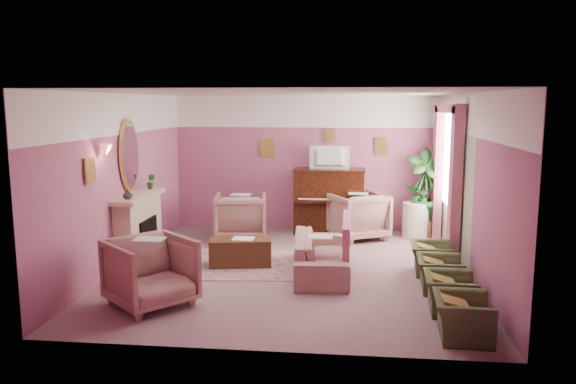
# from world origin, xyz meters

# --- Properties ---
(floor) EXTENTS (5.50, 6.00, 0.01)m
(floor) POSITION_xyz_m (0.00, 0.00, 0.00)
(floor) COLOR #876369
(floor) RESTS_ON ground
(ceiling) EXTENTS (5.50, 6.00, 0.01)m
(ceiling) POSITION_xyz_m (0.00, 0.00, 2.80)
(ceiling) COLOR silver
(ceiling) RESTS_ON wall_back
(wall_back) EXTENTS (5.50, 0.02, 2.80)m
(wall_back) POSITION_xyz_m (0.00, 3.00, 1.40)
(wall_back) COLOR #855171
(wall_back) RESTS_ON floor
(wall_front) EXTENTS (5.50, 0.02, 2.80)m
(wall_front) POSITION_xyz_m (0.00, -3.00, 1.40)
(wall_front) COLOR #855171
(wall_front) RESTS_ON floor
(wall_left) EXTENTS (0.02, 6.00, 2.80)m
(wall_left) POSITION_xyz_m (-2.75, 0.00, 1.40)
(wall_left) COLOR #855171
(wall_left) RESTS_ON floor
(wall_right) EXTENTS (0.02, 6.00, 2.80)m
(wall_right) POSITION_xyz_m (2.75, 0.00, 1.40)
(wall_right) COLOR #855171
(wall_right) RESTS_ON floor
(picture_rail_band) EXTENTS (5.50, 0.01, 0.65)m
(picture_rail_band) POSITION_xyz_m (0.00, 2.99, 2.47)
(picture_rail_band) COLOR white
(picture_rail_band) RESTS_ON wall_back
(stripe_panel) EXTENTS (0.01, 3.00, 2.15)m
(stripe_panel) POSITION_xyz_m (2.73, 1.30, 1.07)
(stripe_panel) COLOR #9EAC88
(stripe_panel) RESTS_ON wall_right
(fireplace_surround) EXTENTS (0.30, 1.40, 1.10)m
(fireplace_surround) POSITION_xyz_m (-2.59, 0.20, 0.55)
(fireplace_surround) COLOR #CAB08B
(fireplace_surround) RESTS_ON floor
(fireplace_inset) EXTENTS (0.18, 0.72, 0.68)m
(fireplace_inset) POSITION_xyz_m (-2.49, 0.20, 0.40)
(fireplace_inset) COLOR black
(fireplace_inset) RESTS_ON floor
(fire_ember) EXTENTS (0.06, 0.54, 0.10)m
(fire_ember) POSITION_xyz_m (-2.45, 0.20, 0.22)
(fire_ember) COLOR #FC4609
(fire_ember) RESTS_ON floor
(mantel_shelf) EXTENTS (0.40, 1.55, 0.07)m
(mantel_shelf) POSITION_xyz_m (-2.56, 0.20, 1.12)
(mantel_shelf) COLOR #CAB08B
(mantel_shelf) RESTS_ON fireplace_surround
(hearth) EXTENTS (0.55, 1.50, 0.02)m
(hearth) POSITION_xyz_m (-2.39, 0.20, 0.01)
(hearth) COLOR #CAB08B
(hearth) RESTS_ON floor
(mirror_frame) EXTENTS (0.04, 0.72, 1.20)m
(mirror_frame) POSITION_xyz_m (-2.70, 0.20, 1.80)
(mirror_frame) COLOR tan
(mirror_frame) RESTS_ON wall_left
(mirror_glass) EXTENTS (0.01, 0.60, 1.06)m
(mirror_glass) POSITION_xyz_m (-2.67, 0.20, 1.80)
(mirror_glass) COLOR white
(mirror_glass) RESTS_ON wall_left
(sconce_shade) EXTENTS (0.20, 0.20, 0.16)m
(sconce_shade) POSITION_xyz_m (-2.62, -0.85, 1.98)
(sconce_shade) COLOR #EE7E70
(sconce_shade) RESTS_ON wall_left
(piano) EXTENTS (1.40, 0.60, 1.30)m
(piano) POSITION_xyz_m (0.50, 2.68, 0.65)
(piano) COLOR black
(piano) RESTS_ON floor
(piano_keyshelf) EXTENTS (1.30, 0.12, 0.06)m
(piano_keyshelf) POSITION_xyz_m (0.50, 2.33, 0.72)
(piano_keyshelf) COLOR black
(piano_keyshelf) RESTS_ON piano
(piano_keys) EXTENTS (1.20, 0.08, 0.02)m
(piano_keys) POSITION_xyz_m (0.50, 2.33, 0.76)
(piano_keys) COLOR white
(piano_keys) RESTS_ON piano
(piano_top) EXTENTS (1.45, 0.65, 0.04)m
(piano_top) POSITION_xyz_m (0.50, 2.68, 1.31)
(piano_top) COLOR black
(piano_top) RESTS_ON piano
(television) EXTENTS (0.80, 0.12, 0.48)m
(television) POSITION_xyz_m (0.50, 2.63, 1.60)
(television) COLOR black
(television) RESTS_ON piano
(print_back_left) EXTENTS (0.30, 0.03, 0.38)m
(print_back_left) POSITION_xyz_m (-0.80, 2.96, 1.72)
(print_back_left) COLOR tan
(print_back_left) RESTS_ON wall_back
(print_back_right) EXTENTS (0.26, 0.03, 0.34)m
(print_back_right) POSITION_xyz_m (1.55, 2.96, 1.78)
(print_back_right) COLOR tan
(print_back_right) RESTS_ON wall_back
(print_back_mid) EXTENTS (0.22, 0.03, 0.26)m
(print_back_mid) POSITION_xyz_m (0.50, 2.96, 2.00)
(print_back_mid) COLOR tan
(print_back_mid) RESTS_ON wall_back
(print_left_wall) EXTENTS (0.03, 0.28, 0.36)m
(print_left_wall) POSITION_xyz_m (-2.71, -1.20, 1.72)
(print_left_wall) COLOR tan
(print_left_wall) RESTS_ON wall_left
(window_blind) EXTENTS (0.03, 1.40, 1.80)m
(window_blind) POSITION_xyz_m (2.70, 1.55, 1.70)
(window_blind) COLOR #F2E6CD
(window_blind) RESTS_ON wall_right
(curtain_left) EXTENTS (0.16, 0.34, 2.60)m
(curtain_left) POSITION_xyz_m (2.62, 0.63, 1.30)
(curtain_left) COLOR #B1546E
(curtain_left) RESTS_ON floor
(curtain_right) EXTENTS (0.16, 0.34, 2.60)m
(curtain_right) POSITION_xyz_m (2.62, 2.47, 1.30)
(curtain_right) COLOR #B1546E
(curtain_right) RESTS_ON floor
(pelmet) EXTENTS (0.16, 2.20, 0.16)m
(pelmet) POSITION_xyz_m (2.62, 1.55, 2.56)
(pelmet) COLOR #B1546E
(pelmet) RESTS_ON wall_right
(mantel_plant) EXTENTS (0.16, 0.16, 0.28)m
(mantel_plant) POSITION_xyz_m (-2.55, 0.75, 1.29)
(mantel_plant) COLOR #1B4A1B
(mantel_plant) RESTS_ON mantel_shelf
(mantel_vase) EXTENTS (0.16, 0.16, 0.16)m
(mantel_vase) POSITION_xyz_m (-2.55, -0.30, 1.23)
(mantel_vase) COLOR white
(mantel_vase) RESTS_ON mantel_shelf
(area_rug) EXTENTS (2.66, 2.02, 0.01)m
(area_rug) POSITION_xyz_m (-0.83, 0.22, 0.01)
(area_rug) COLOR #986D6B
(area_rug) RESTS_ON floor
(coffee_table) EXTENTS (1.07, 0.66, 0.45)m
(coffee_table) POSITION_xyz_m (-0.86, 0.17, 0.23)
(coffee_table) COLOR #452715
(coffee_table) RESTS_ON floor
(table_paper) EXTENTS (0.35, 0.28, 0.01)m
(table_paper) POSITION_xyz_m (-0.81, 0.17, 0.46)
(table_paper) COLOR white
(table_paper) RESTS_ON coffee_table
(sofa) EXTENTS (0.68, 2.04, 0.82)m
(sofa) POSITION_xyz_m (0.47, -0.11, 0.41)
(sofa) COLOR #A1736B
(sofa) RESTS_ON floor
(sofa_throw) EXTENTS (0.10, 1.55, 0.57)m
(sofa_throw) POSITION_xyz_m (0.87, -0.11, 0.60)
(sofa_throw) COLOR #B1546E
(sofa_throw) RESTS_ON sofa
(floral_armchair_left) EXTENTS (0.97, 0.97, 1.01)m
(floral_armchair_left) POSITION_xyz_m (-1.18, 1.88, 0.51)
(floral_armchair_left) COLOR #A1736B
(floral_armchair_left) RESTS_ON floor
(floral_armchair_right) EXTENTS (0.97, 0.97, 1.01)m
(floral_armchair_right) POSITION_xyz_m (1.09, 2.25, 0.51)
(floral_armchair_right) COLOR #A1736B
(floral_armchair_right) RESTS_ON floor
(floral_armchair_front) EXTENTS (0.97, 0.97, 1.01)m
(floral_armchair_front) POSITION_xyz_m (-1.67, -1.79, 0.51)
(floral_armchair_front) COLOR #A1736B
(floral_armchair_front) RESTS_ON floor
(olive_chair_a) EXTENTS (0.52, 0.74, 0.64)m
(olive_chair_a) POSITION_xyz_m (2.20, -2.40, 0.32)
(olive_chair_a) COLOR #48552E
(olive_chair_a) RESTS_ON floor
(olive_chair_b) EXTENTS (0.52, 0.74, 0.64)m
(olive_chair_b) POSITION_xyz_m (2.20, -1.58, 0.32)
(olive_chair_b) COLOR #48552E
(olive_chair_b) RESTS_ON floor
(olive_chair_c) EXTENTS (0.52, 0.74, 0.64)m
(olive_chair_c) POSITION_xyz_m (2.20, -0.76, 0.32)
(olive_chair_c) COLOR #48552E
(olive_chair_c) RESTS_ON floor
(olive_chair_d) EXTENTS (0.52, 0.74, 0.64)m
(olive_chair_d) POSITION_xyz_m (2.20, 0.06, 0.32)
(olive_chair_d) COLOR #48552E
(olive_chair_d) RESTS_ON floor
(side_table) EXTENTS (0.52, 0.52, 0.70)m
(side_table) POSITION_xyz_m (2.23, 2.49, 0.35)
(side_table) COLOR silver
(side_table) RESTS_ON floor
(side_plant_big) EXTENTS (0.30, 0.30, 0.34)m
(side_plant_big) POSITION_xyz_m (2.23, 2.49, 0.87)
(side_plant_big) COLOR #1B4A1B
(side_plant_big) RESTS_ON side_table
(side_plant_small) EXTENTS (0.16, 0.16, 0.28)m
(side_plant_small) POSITION_xyz_m (2.35, 2.39, 0.84)
(side_plant_small) COLOR #1B4A1B
(side_plant_small) RESTS_ON side_table
(palm_pot) EXTENTS (0.34, 0.34, 0.34)m
(palm_pot) POSITION_xyz_m (2.40, 2.50, 0.17)
(palm_pot) COLOR brown
(palm_pot) RESTS_ON floor
(palm_plant) EXTENTS (0.76, 0.76, 1.44)m
(palm_plant) POSITION_xyz_m (2.40, 2.50, 1.06)
(palm_plant) COLOR #1B4A1B
(palm_plant) RESTS_ON palm_pot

